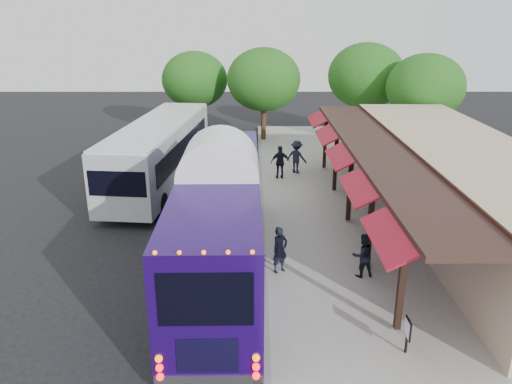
% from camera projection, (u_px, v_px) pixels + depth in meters
% --- Properties ---
extents(ground, '(90.00, 90.00, 0.00)m').
position_uv_depth(ground, '(262.00, 268.00, 18.03)').
color(ground, black).
rests_on(ground, ground).
extents(sidewalk, '(10.00, 40.00, 0.15)m').
position_uv_depth(sidewalk, '(375.00, 223.00, 21.78)').
color(sidewalk, '#9E9B93').
rests_on(sidewalk, ground).
extents(curb, '(0.20, 40.00, 0.16)m').
position_uv_depth(curb, '(262.00, 223.00, 21.77)').
color(curb, gray).
rests_on(curb, ground).
extents(station_shelter, '(8.15, 20.00, 3.60)m').
position_uv_depth(station_shelter, '(458.00, 184.00, 21.19)').
color(station_shelter, tan).
rests_on(station_shelter, ground).
extents(coach_bus, '(2.81, 12.55, 3.99)m').
position_uv_depth(coach_bus, '(220.00, 215.00, 17.10)').
color(coach_bus, '#1E0651').
rests_on(coach_bus, ground).
extents(city_bus, '(3.96, 12.80, 3.38)m').
position_uv_depth(city_bus, '(160.00, 150.00, 26.51)').
color(city_bus, '#999CA2').
rests_on(city_bus, ground).
extents(ped_a, '(0.73, 0.67, 1.66)m').
position_uv_depth(ped_a, '(280.00, 250.00, 17.21)').
color(ped_a, black).
rests_on(ped_a, sidewalk).
extents(ped_b, '(0.87, 0.74, 1.56)m').
position_uv_depth(ped_b, '(363.00, 255.00, 16.93)').
color(ped_b, black).
rests_on(ped_b, sidewalk).
extents(ped_c, '(1.12, 0.58, 1.82)m').
position_uv_depth(ped_c, '(280.00, 162.00, 27.29)').
color(ped_c, black).
rests_on(ped_c, sidewalk).
extents(ped_d, '(1.39, 1.19, 1.87)m').
position_uv_depth(ped_d, '(297.00, 157.00, 28.24)').
color(ped_d, black).
rests_on(ped_d, sidewalk).
extents(sign_board, '(0.06, 0.46, 1.02)m').
position_uv_depth(sign_board, '(408.00, 330.00, 13.03)').
color(sign_board, black).
rests_on(sign_board, sidewalk).
extents(tree_left, '(5.18, 5.18, 6.63)m').
position_uv_depth(tree_left, '(264.00, 80.00, 34.96)').
color(tree_left, '#382314').
rests_on(tree_left, ground).
extents(tree_mid, '(5.42, 5.42, 6.94)m').
position_uv_depth(tree_mid, '(366.00, 76.00, 35.35)').
color(tree_mid, '#382314').
rests_on(tree_mid, ground).
extents(tree_right, '(5.03, 5.03, 6.44)m').
position_uv_depth(tree_right, '(425.00, 87.00, 32.17)').
color(tree_right, '#382314').
rests_on(tree_right, ground).
extents(tree_far, '(4.88, 4.88, 6.25)m').
position_uv_depth(tree_far, '(195.00, 80.00, 37.01)').
color(tree_far, '#382314').
rests_on(tree_far, ground).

